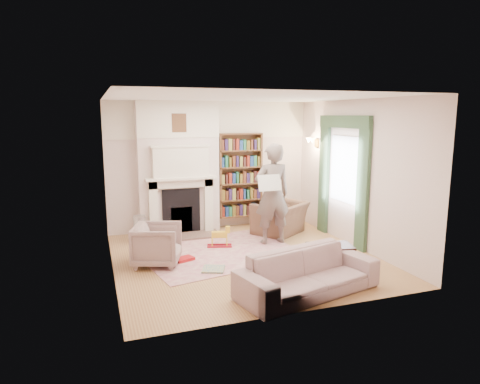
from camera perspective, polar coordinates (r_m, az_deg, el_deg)
name	(u,v)px	position (r m, az deg, el deg)	size (l,w,h in m)	color
floor	(245,258)	(7.72, 0.62, -8.75)	(4.50, 4.50, 0.00)	#94623B
ceiling	(245,97)	(7.30, 0.66, 12.51)	(4.50, 4.50, 0.00)	white
wall_back	(210,166)	(9.51, -3.97, 3.51)	(4.50, 4.50, 0.00)	silver
wall_front	(306,206)	(5.35, 8.83, -1.87)	(4.50, 4.50, 0.00)	silver
wall_left	(109,187)	(6.96, -17.08, 0.59)	(4.50, 4.50, 0.00)	silver
wall_right	(356,174)	(8.40, 15.24, 2.29)	(4.50, 4.50, 0.00)	silver
fireplace	(179,169)	(9.15, -8.18, 3.08)	(1.70, 0.58, 2.80)	silver
bookcase	(240,175)	(9.60, 0.00, 2.25)	(1.00, 0.24, 1.85)	brown
window	(344,169)	(8.72, 13.70, 2.97)	(0.02, 0.90, 1.30)	silver
curtain_left	(363,187)	(8.16, 16.06, 0.60)	(0.07, 0.32, 2.40)	#2C452E
curtain_right	(324,177)	(9.33, 11.13, 1.97)	(0.07, 0.32, 2.40)	#2C452E
pelmet	(344,122)	(8.63, 13.71, 9.09)	(0.09, 1.70, 0.24)	#2C452E
wall_sconce	(309,143)	(9.52, 9.17, 6.44)	(0.20, 0.24, 0.24)	gold
rug	(220,252)	(7.98, -2.74, -8.05)	(2.76, 2.12, 0.01)	beige
armchair_reading	(280,218)	(9.19, 5.35, -3.47)	(1.04, 0.91, 0.67)	#493027
armchair_left	(157,245)	(7.41, -10.97, -6.90)	(0.75, 0.77, 0.70)	#A19484
sofa	(308,273)	(6.24, 9.05, -10.60)	(2.09, 0.82, 0.61)	#B3A194
man_reading	(272,194)	(8.34, 4.32, -0.29)	(0.72, 0.47, 1.98)	#61544D
newspaper	(269,183)	(8.06, 3.93, 1.23)	(0.45, 0.02, 0.31)	silver
coffee_table	(330,258)	(7.14, 11.88, -8.66)	(0.70, 0.45, 0.45)	#341912
paraffin_heater	(140,229)	(8.74, -13.19, -4.85)	(0.24, 0.24, 0.55)	#A9ACB1
rocking_horse	(219,237)	(8.25, -2.76, -5.99)	(0.47, 0.19, 0.41)	gold
board_game	(214,269)	(7.11, -3.55, -10.22)	(0.35, 0.35, 0.03)	gold
game_box_lid	(184,259)	(7.60, -7.46, -8.86)	(0.33, 0.22, 0.05)	#A31216
comic_annuals	(267,261)	(7.50, 3.68, -9.17)	(0.64, 0.57, 0.02)	red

